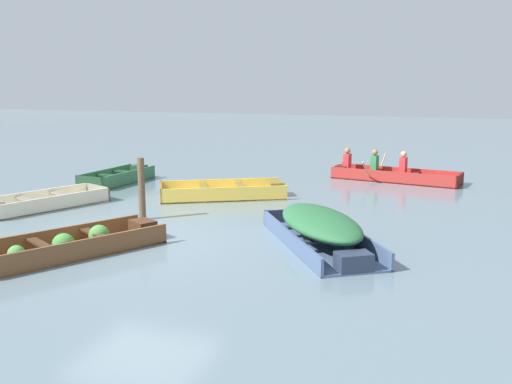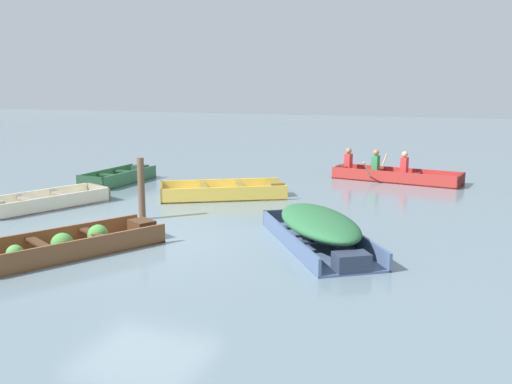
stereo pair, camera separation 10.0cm
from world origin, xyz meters
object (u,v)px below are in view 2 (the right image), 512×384
(skiff_green_outer_moored, at_px, (121,178))
(rowboat_red_with_crew, at_px, (388,174))
(skiff_yellow_mid_moored, at_px, (229,192))
(skiff_slate_blue_far_moored, at_px, (319,227))
(dinghy_wooden_brown_foreground, at_px, (75,244))
(mooring_post, at_px, (141,189))
(skiff_cream_near_moored, at_px, (41,203))

(skiff_green_outer_moored, bearing_deg, rowboat_red_with_crew, 22.06)
(skiff_yellow_mid_moored, bearing_deg, skiff_slate_blue_far_moored, -47.53)
(dinghy_wooden_brown_foreground, bearing_deg, mooring_post, 93.65)
(skiff_cream_near_moored, bearing_deg, skiff_green_outer_moored, 92.80)
(skiff_slate_blue_far_moored, height_order, mooring_post, mooring_post)
(skiff_yellow_mid_moored, relative_size, skiff_slate_blue_far_moored, 0.96)
(skiff_yellow_mid_moored, height_order, rowboat_red_with_crew, rowboat_red_with_crew)
(rowboat_red_with_crew, bearing_deg, skiff_yellow_mid_moored, -132.19)
(mooring_post, bearing_deg, rowboat_red_with_crew, 57.10)
(mooring_post, bearing_deg, skiff_cream_near_moored, 176.91)
(rowboat_red_with_crew, bearing_deg, skiff_cream_near_moored, -137.33)
(skiff_green_outer_moored, bearing_deg, skiff_cream_near_moored, -87.20)
(skiff_slate_blue_far_moored, bearing_deg, skiff_yellow_mid_moored, 132.47)
(skiff_cream_near_moored, distance_m, mooring_post, 2.86)
(dinghy_wooden_brown_foreground, relative_size, mooring_post, 2.49)
(skiff_cream_near_moored, height_order, rowboat_red_with_crew, rowboat_red_with_crew)
(skiff_slate_blue_far_moored, bearing_deg, skiff_green_outer_moored, 147.58)
(skiff_yellow_mid_moored, relative_size, rowboat_red_with_crew, 0.87)
(dinghy_wooden_brown_foreground, height_order, skiff_cream_near_moored, dinghy_wooden_brown_foreground)
(skiff_slate_blue_far_moored, relative_size, skiff_green_outer_moored, 1.36)
(dinghy_wooden_brown_foreground, height_order, skiff_green_outer_moored, dinghy_wooden_brown_foreground)
(skiff_yellow_mid_moored, xyz_separation_m, mooring_post, (-0.83, -2.86, 0.55))
(dinghy_wooden_brown_foreground, bearing_deg, skiff_cream_near_moored, 138.00)
(dinghy_wooden_brown_foreground, xyz_separation_m, skiff_green_outer_moored, (-3.14, 6.32, -0.01))
(dinghy_wooden_brown_foreground, distance_m, mooring_post, 2.58)
(skiff_yellow_mid_moored, bearing_deg, rowboat_red_with_crew, 47.81)
(skiff_cream_near_moored, xyz_separation_m, skiff_green_outer_moored, (-0.18, 3.65, 0.02))
(dinghy_wooden_brown_foreground, xyz_separation_m, skiff_yellow_mid_moored, (0.67, 5.38, -0.02))
(skiff_slate_blue_far_moored, relative_size, rowboat_red_with_crew, 0.91)
(mooring_post, bearing_deg, dinghy_wooden_brown_foreground, -86.35)
(skiff_cream_near_moored, xyz_separation_m, rowboat_red_with_crew, (7.19, 6.63, 0.09))
(skiff_slate_blue_far_moored, bearing_deg, dinghy_wooden_brown_foreground, -154.87)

